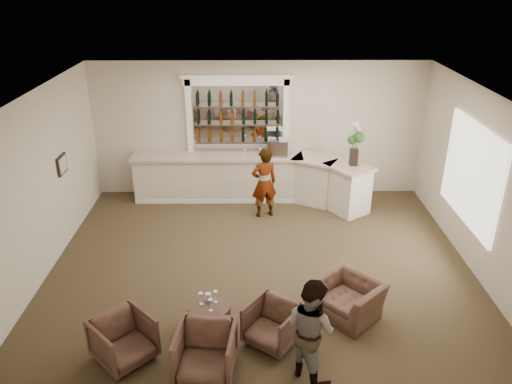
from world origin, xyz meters
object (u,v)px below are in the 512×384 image
espresso_machine (278,148)px  cocktail_table (210,318)px  guest (311,329)px  armchair_right (273,324)px  armchair_far (348,298)px  armchair_left (124,339)px  flower_vase (355,141)px  bar_counter (252,178)px  sommelier (264,183)px  armchair_center (205,353)px

espresso_machine → cocktail_table: bearing=-102.3°
cocktail_table → espresso_machine: 5.18m
guest → espresso_machine: guest is taller
armchair_right → armchair_far: bearing=62.3°
armchair_left → flower_vase: bearing=4.6°
armchair_left → guest: bearing=-51.5°
bar_counter → guest: 5.82m
guest → armchair_far: bearing=-69.6°
guest → sommelier: bearing=-32.7°
armchair_center → espresso_machine: size_ratio=1.78×
cocktail_table → flower_vase: 5.42m
cocktail_table → guest: guest is taller
armchair_right → armchair_center: bearing=-110.5°
armchair_far → flower_vase: 4.20m
armchair_left → flower_vase: (4.17, 4.89, 1.35)m
espresso_machine → bar_counter: bearing=-174.1°
guest → armchair_center: guest is taller
flower_vase → guest: bearing=-106.2°
flower_vase → armchair_far: bearing=-100.6°
bar_counter → armchair_left: bar_counter is taller
bar_counter → sommelier: (0.27, -0.83, 0.24)m
armchair_right → flower_vase: size_ratio=0.74×
sommelier → guest: size_ratio=1.04×
armchair_center → bar_counter: bearing=89.7°
cocktail_table → sommelier: sommelier is taller
bar_counter → flower_vase: flower_vase is taller
bar_counter → armchair_far: bearing=-70.6°
sommelier → espresso_machine: size_ratio=3.49×
bar_counter → armchair_center: bar_counter is taller
bar_counter → cocktail_table: bar_counter is taller
armchair_right → espresso_machine: 5.24m
sommelier → armchair_center: sommelier is taller
espresso_machine → flower_vase: size_ratio=0.46×
bar_counter → armchair_center: bearing=-96.5°
armchair_center → espresso_machine: espresso_machine is taller
armchair_left → sommelier: bearing=20.3°
armchair_right → bar_counter: bearing=128.7°
armchair_far → armchair_center: bearing=-103.9°
armchair_center → armchair_far: (2.23, 1.30, -0.06)m
armchair_center → guest: bearing=6.0°
bar_counter → armchair_far: size_ratio=5.78×
sommelier → flower_vase: 2.24m
sommelier → espresso_machine: (0.34, 0.87, 0.53)m
armchair_center → flower_vase: (2.96, 5.19, 1.33)m
cocktail_table → armchair_left: armchair_left is taller
sommelier → armchair_center: size_ratio=1.96×
sommelier → flower_vase: flower_vase is taller
armchair_right → espresso_machine: (0.30, 5.14, 1.01)m
sommelier → armchair_right: size_ratio=2.19×
cocktail_table → guest: (1.47, -0.90, 0.53)m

